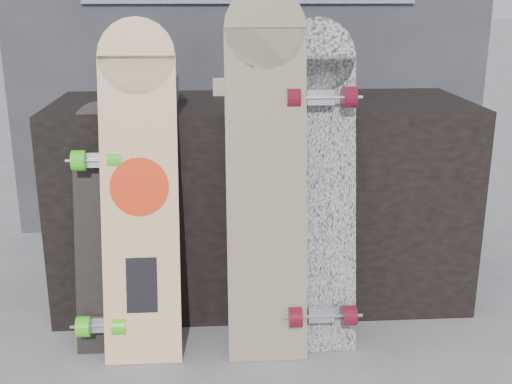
{
  "coord_description": "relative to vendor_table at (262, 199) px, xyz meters",
  "views": [
    {
      "loc": [
        -0.19,
        -1.96,
        1.19
      ],
      "look_at": [
        -0.04,
        0.2,
        0.53
      ],
      "focal_mm": 45.0,
      "sensor_mm": 36.0,
      "label": 1
    }
  ],
  "objects": [
    {
      "name": "merch_box_small",
      "position": [
        0.28,
        0.09,
        0.46
      ],
      "size": [
        0.14,
        0.14,
        0.12
      ],
      "primitive_type": "cube",
      "color": "navy",
      "rests_on": "vendor_table"
    },
    {
      "name": "longboard_cascadia",
      "position": [
        0.17,
        -0.39,
        0.18
      ],
      "size": [
        0.25,
        0.31,
        1.12
      ],
      "rotation": [
        -0.21,
        0.0,
        0.0
      ],
      "color": "white",
      "rests_on": "ground"
    },
    {
      "name": "longboard_geisha",
      "position": [
        -0.44,
        -0.38,
        0.19
      ],
      "size": [
        0.26,
        0.31,
        1.13
      ],
      "rotation": [
        -0.25,
        0.0,
        0.0
      ],
      "color": "beige",
      "rests_on": "ground"
    },
    {
      "name": "skateboard_dark",
      "position": [
        -0.58,
        -0.36,
        0.03
      ],
      "size": [
        0.19,
        0.3,
        0.85
      ],
      "rotation": [
        -0.26,
        0.0,
        0.0
      ],
      "color": "black",
      "rests_on": "ground"
    },
    {
      "name": "longboard_celtic",
      "position": [
        -0.02,
        -0.43,
        0.25
      ],
      "size": [
        0.27,
        0.24,
        1.22
      ],
      "rotation": [
        -0.18,
        0.0,
        0.0
      ],
      "color": "beige",
      "rests_on": "ground"
    },
    {
      "name": "vendor_table",
      "position": [
        0.0,
        0.0,
        0.0
      ],
      "size": [
        1.6,
        0.6,
        0.8
      ],
      "primitive_type": "cube",
      "color": "black",
      "rests_on": "ground"
    },
    {
      "name": "merch_box_flat",
      "position": [
        -0.08,
        0.18,
        0.43
      ],
      "size": [
        0.22,
        0.1,
        0.06
      ],
      "primitive_type": "cube",
      "color": "#D1B78C",
      "rests_on": "vendor_table"
    },
    {
      "name": "booth",
      "position": [
        0.0,
        0.85,
        0.7
      ],
      "size": [
        2.4,
        0.22,
        2.2
      ],
      "color": "#35353A",
      "rests_on": "ground"
    },
    {
      "name": "merch_box_purple",
      "position": [
        -0.41,
        -0.0,
        0.45
      ],
      "size": [
        0.18,
        0.12,
        0.1
      ],
      "primitive_type": "cube",
      "color": "navy",
      "rests_on": "vendor_table"
    },
    {
      "name": "ground",
      "position": [
        0.0,
        -0.5,
        -0.4
      ],
      "size": [
        60.0,
        60.0,
        0.0
      ],
      "primitive_type": "plane",
      "color": "slate",
      "rests_on": "ground"
    }
  ]
}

